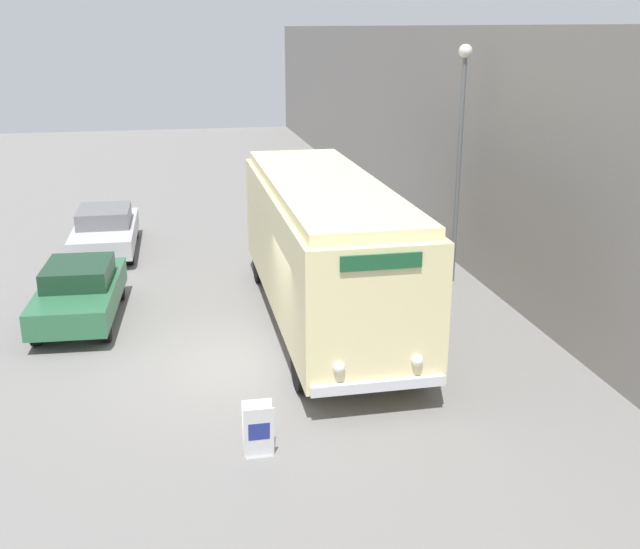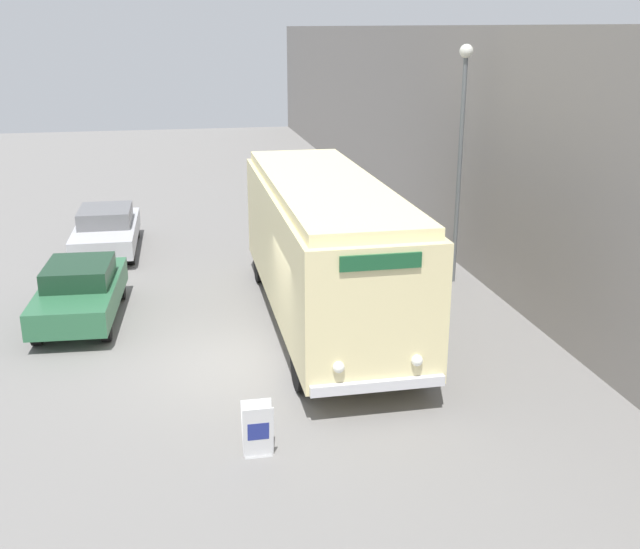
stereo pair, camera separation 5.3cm
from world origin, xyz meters
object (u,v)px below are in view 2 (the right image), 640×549
object	(u,v)px
sign_board	(258,431)
streetlamp	(461,133)
parked_car_near	(80,291)
parked_car_mid	(106,230)
vintage_bus	(325,244)

from	to	relation	value
sign_board	streetlamp	xyz separation A→B (m)	(6.55, 8.08, 3.74)
parked_car_near	parked_car_mid	bearing A→B (deg)	91.69
streetlamp	parked_car_mid	world-z (taller)	streetlamp
vintage_bus	parked_car_near	world-z (taller)	vintage_bus
vintage_bus	sign_board	distance (m)	6.36
parked_car_near	streetlamp	bearing A→B (deg)	9.45
vintage_bus	streetlamp	size ratio (longest dim) A/B	1.50
streetlamp	sign_board	bearing A→B (deg)	-129.04
sign_board	parked_car_mid	xyz separation A→B (m)	(-3.36, 13.09, 0.25)
streetlamp	vintage_bus	bearing A→B (deg)	-150.79
vintage_bus	parked_car_mid	xyz separation A→B (m)	(-5.69, 7.37, -1.28)
sign_board	parked_car_mid	bearing A→B (deg)	104.40
sign_board	streetlamp	bearing A→B (deg)	50.96
streetlamp	parked_car_near	xyz separation A→B (m)	(-10.11, -1.04, -3.46)
vintage_bus	parked_car_mid	world-z (taller)	vintage_bus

